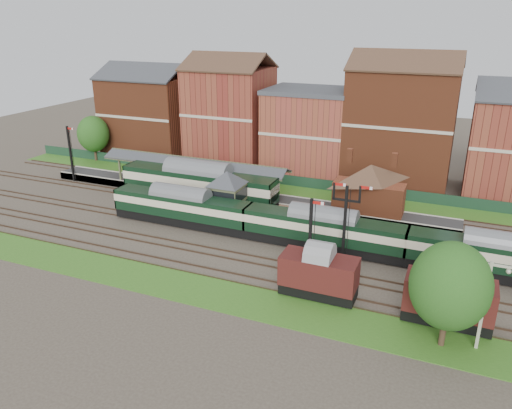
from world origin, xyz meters
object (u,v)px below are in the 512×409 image
at_px(semaphore_bracket, 345,220).
at_px(goods_van_a, 319,273).
at_px(signal_box, 227,194).
at_px(platform_railcar, 199,184).
at_px(dmu_train, 323,229).

relative_size(semaphore_bracket, goods_van_a, 1.27).
height_order(signal_box, platform_railcar, signal_box).
xyz_separation_m(semaphore_bracket, dmu_train, (-2.75, 2.50, -2.39)).
distance_m(semaphore_bracket, dmu_train, 4.42).
bearing_deg(signal_box, platform_railcar, 149.65).
height_order(semaphore_bracket, goods_van_a, semaphore_bracket).
distance_m(signal_box, dmu_train, 12.75).
height_order(semaphore_bracket, platform_railcar, semaphore_bracket).
xyz_separation_m(signal_box, semaphore_bracket, (15.04, -5.75, 1.44)).
distance_m(semaphore_bracket, platform_railcar, 22.55).
bearing_deg(platform_railcar, semaphore_bracket, -23.61).
relative_size(dmu_train, goods_van_a, 7.72).
bearing_deg(platform_railcar, goods_van_a, -37.76).
bearing_deg(semaphore_bracket, platform_railcar, 156.39).
distance_m(signal_box, platform_railcar, 6.45).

